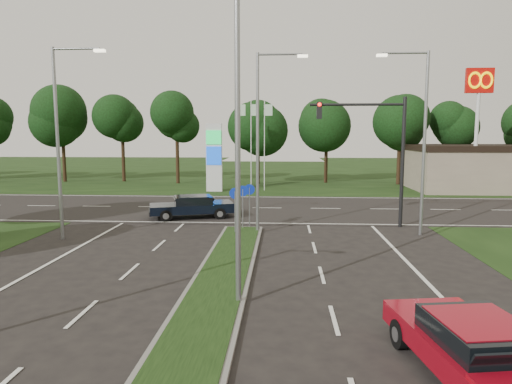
{
  "coord_description": "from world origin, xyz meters",
  "views": [
    {
      "loc": [
        2.09,
        -6.92,
        4.98
      ],
      "look_at": [
        0.76,
        15.31,
        2.2
      ],
      "focal_mm": 32.0,
      "sensor_mm": 36.0,
      "label": 1
    }
  ],
  "objects": [
    {
      "name": "red_sedan",
      "position": [
        6.0,
        2.03,
        0.72
      ],
      "size": [
        2.73,
        5.13,
        1.34
      ],
      "rotation": [
        0.0,
        0.0,
        0.16
      ],
      "color": "maroon",
      "rests_on": "ground"
    },
    {
      "name": "streetlight_left_far",
      "position": [
        -8.3,
        14.0,
        5.08
      ],
      "size": [
        2.53,
        0.22,
        9.0
      ],
      "color": "gray",
      "rests_on": "ground"
    },
    {
      "name": "treeline_far",
      "position": [
        0.1,
        39.93,
        6.83
      ],
      "size": [
        6.0,
        6.0,
        9.9
      ],
      "color": "black",
      "rests_on": "ground"
    },
    {
      "name": "cross_road",
      "position": [
        0.0,
        24.0,
        0.0
      ],
      "size": [
        160.0,
        12.0,
        0.02
      ],
      "primitive_type": "cube",
      "color": "black",
      "rests_on": "ground"
    },
    {
      "name": "streetlight_right_far",
      "position": [
        8.8,
        16.0,
        5.08
      ],
      "size": [
        2.53,
        0.22,
        9.0
      ],
      "rotation": [
        0.0,
        0.0,
        3.14
      ],
      "color": "gray",
      "rests_on": "ground"
    },
    {
      "name": "verge_far",
      "position": [
        0.0,
        55.0,
        0.0
      ],
      "size": [
        160.0,
        50.0,
        0.02
      ],
      "primitive_type": "cube",
      "color": "black",
      "rests_on": "ground"
    },
    {
      "name": "streetlight_median_near",
      "position": [
        1.0,
        6.0,
        5.08
      ],
      "size": [
        2.53,
        0.22,
        9.0
      ],
      "color": "gray",
      "rests_on": "ground"
    },
    {
      "name": "commercial_building",
      "position": [
        22.0,
        36.0,
        2.0
      ],
      "size": [
        16.0,
        9.0,
        4.0
      ],
      "primitive_type": "cube",
      "color": "gray",
      "rests_on": "ground"
    },
    {
      "name": "navy_sedan",
      "position": [
        -3.4,
        20.01,
        0.73
      ],
      "size": [
        5.29,
        3.37,
        1.35
      ],
      "rotation": [
        0.0,
        0.0,
        1.87
      ],
      "color": "black",
      "rests_on": "ground"
    },
    {
      "name": "mcdonalds_sign",
      "position": [
        18.0,
        31.97,
        7.99
      ],
      "size": [
        2.2,
        0.47,
        10.4
      ],
      "color": "silver",
      "rests_on": "ground"
    },
    {
      "name": "streetlight_median_far",
      "position": [
        1.0,
        16.0,
        5.08
      ],
      "size": [
        2.53,
        0.22,
        9.0
      ],
      "color": "gray",
      "rests_on": "ground"
    },
    {
      "name": "median_kerb",
      "position": [
        0.0,
        4.0,
        0.06
      ],
      "size": [
        2.0,
        26.0,
        0.12
      ],
      "primitive_type": "cube",
      "color": "slate",
      "rests_on": "ground"
    },
    {
      "name": "median_signs",
      "position": [
        0.0,
        16.4,
        1.71
      ],
      "size": [
        1.16,
        1.76,
        2.38
      ],
      "color": "gray",
      "rests_on": "ground"
    },
    {
      "name": "gas_pylon",
      "position": [
        -3.79,
        33.05,
        3.2
      ],
      "size": [
        5.8,
        1.26,
        8.0
      ],
      "color": "silver",
      "rests_on": "ground"
    },
    {
      "name": "traffic_signal",
      "position": [
        7.19,
        18.0,
        4.65
      ],
      "size": [
        5.1,
        0.42,
        7.0
      ],
      "color": "black",
      "rests_on": "ground"
    }
  ]
}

